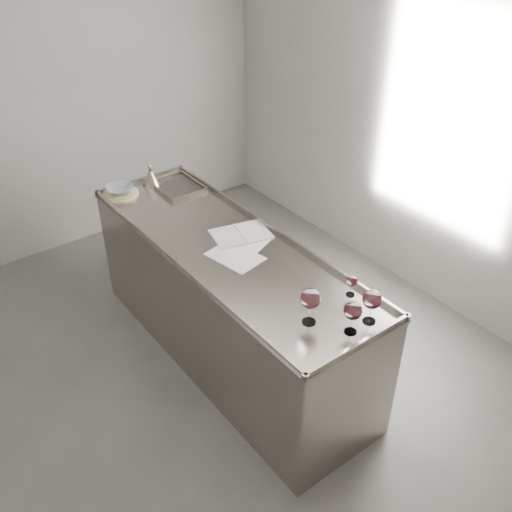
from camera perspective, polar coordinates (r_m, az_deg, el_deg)
room_shell at (r=3.03m, az=-7.74°, el=2.74°), size 4.54×5.04×2.84m
counter at (r=3.98m, az=-2.75°, el=-4.71°), size 0.77×2.42×0.97m
wine_glass_left at (r=3.01m, az=5.46°, el=-4.36°), size 0.11×0.11×0.22m
wine_glass_middle at (r=2.99m, az=9.65°, el=-5.48°), size 0.10×0.10×0.19m
wine_glass_right at (r=3.07m, az=11.51°, el=-4.36°), size 0.10×0.10×0.20m
wine_glass_small at (r=3.27m, az=9.55°, el=-2.52°), size 0.07×0.07×0.13m
notebook at (r=3.82m, az=-1.51°, el=2.21°), size 0.43×0.35×0.02m
loose_paper_top at (r=3.76m, az=-1.02°, el=1.56°), size 0.29×0.33×0.00m
loose_paper_under at (r=3.60m, az=-2.11°, el=-0.02°), size 0.30×0.38×0.00m
trivet at (r=4.44m, az=-13.39°, el=6.10°), size 0.32×0.32×0.02m
ceramic_bowl at (r=4.43m, az=-13.45°, el=6.49°), size 0.26×0.26×0.05m
wine_funnel at (r=4.52m, az=-10.46°, el=7.66°), size 0.14×0.14×0.20m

